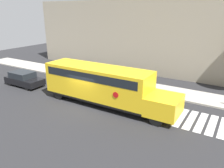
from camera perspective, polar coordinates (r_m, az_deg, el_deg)
ground_plane at (r=18.06m, az=-7.28°, el=-5.55°), size 60.00×60.00×0.00m
sidewalk_strip at (r=23.08m, az=2.77°, el=0.25°), size 44.00×3.00×0.15m
building_backdrop at (r=27.95m, az=9.50°, el=12.13°), size 32.00×4.00×8.59m
crosswalk_stripes at (r=16.51m, az=24.66°, el=-9.66°), size 4.70×3.20×0.01m
school_bus at (r=17.56m, az=-2.57°, el=0.09°), size 11.33×2.57×3.10m
parked_car at (r=24.11m, az=-22.01°, el=1.27°), size 4.16×1.85×1.43m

